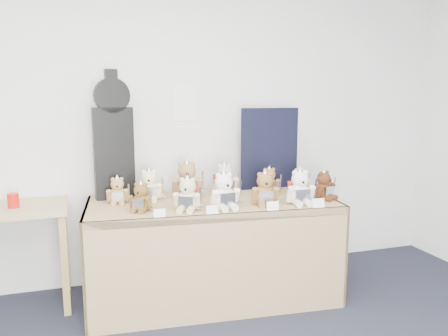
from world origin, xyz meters
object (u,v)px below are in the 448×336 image
object	(u,v)px
teddy_front_right	(265,190)
teddy_back_centre_right	(225,181)
teddy_front_left	(187,196)
teddy_back_far_left	(118,191)
guitar_case	(113,137)
teddy_front_far_left	(141,198)
red_cup	(13,200)
teddy_back_left	(149,186)
teddy_back_end	(299,181)
display_table	(215,225)
teddy_front_far_right	(300,189)
teddy_back_right	(269,182)
teddy_front_end	(324,186)
teddy_front_centre	(224,192)
teddy_back_centre_left	(187,181)

from	to	relation	value
teddy_front_right	teddy_back_centre_right	distance (m)	0.45
teddy_front_left	teddy_back_far_left	xyz separation A→B (m)	(-0.46, 0.37, -0.02)
guitar_case	teddy_front_far_left	bearing A→B (deg)	-79.21
red_cup	teddy_back_left	bearing A→B (deg)	-4.00
teddy_back_end	teddy_front_far_left	bearing A→B (deg)	167.77
guitar_case	teddy_front_far_left	distance (m)	0.64
display_table	teddy_front_far_right	size ratio (longest dim) A/B	6.63
teddy_back_right	teddy_front_right	bearing A→B (deg)	-110.23
guitar_case	teddy_front_end	size ratio (longest dim) A/B	3.88
teddy_back_far_left	display_table	bearing A→B (deg)	-12.20
teddy_front_far_left	teddy_front_right	world-z (taller)	teddy_front_right
display_table	teddy_back_end	bearing A→B (deg)	15.24
teddy_back_left	teddy_back_end	distance (m)	1.26
teddy_front_centre	teddy_back_right	world-z (taller)	teddy_front_centre
guitar_case	teddy_back_end	bearing A→B (deg)	-16.29
teddy_front_centre	teddy_back_centre_right	world-z (taller)	teddy_front_centre
teddy_front_end	red_cup	bearing A→B (deg)	146.37
teddy_front_far_right	teddy_back_far_left	bearing A→B (deg)	168.48
teddy_front_centre	teddy_back_left	world-z (taller)	teddy_front_centre
red_cup	teddy_back_centre_right	world-z (taller)	teddy_back_centre_right
teddy_front_left	teddy_front_centre	xyz separation A→B (m)	(0.27, -0.02, 0.01)
guitar_case	red_cup	world-z (taller)	guitar_case
display_table	teddy_back_right	world-z (taller)	teddy_back_right
red_cup	teddy_front_end	world-z (taller)	teddy_front_end
teddy_back_far_left	teddy_front_far_left	bearing A→B (deg)	-58.47
red_cup	teddy_front_far_right	distance (m)	2.14
teddy_front_end	teddy_back_left	size ratio (longest dim) A/B	0.94
teddy_front_right	teddy_front_far_left	bearing A→B (deg)	-173.97
red_cup	teddy_front_centre	size ratio (longest dim) A/B	0.35
teddy_front_far_right	teddy_back_centre_left	distance (m)	0.90
red_cup	teddy_front_right	bearing A→B (deg)	-14.87
teddy_back_end	teddy_back_far_left	distance (m)	1.51
teddy_front_centre	display_table	bearing A→B (deg)	91.70
teddy_front_centre	teddy_back_right	size ratio (longest dim) A/B	1.22
teddy_front_right	teddy_back_centre_left	size ratio (longest dim) A/B	0.86
teddy_back_end	teddy_back_far_left	world-z (taller)	teddy_back_end
teddy_front_left	teddy_back_left	world-z (taller)	teddy_back_left
teddy_front_left	display_table	bearing A→B (deg)	55.46
display_table	teddy_back_end	world-z (taller)	teddy_back_end
teddy_front_left	teddy_front_centre	bearing A→B (deg)	19.85
display_table	teddy_front_end	size ratio (longest dim) A/B	7.59
display_table	teddy_front_far_left	size ratio (longest dim) A/B	8.37
display_table	teddy_front_end	world-z (taller)	teddy_front_end
teddy_back_centre_right	teddy_back_far_left	world-z (taller)	teddy_back_centre_right
teddy_front_left	teddy_front_centre	distance (m)	0.27
red_cup	teddy_front_far_right	world-z (taller)	teddy_front_far_right
teddy_front_end	teddy_back_centre_right	world-z (taller)	teddy_back_centre_right
guitar_case	teddy_front_right	world-z (taller)	guitar_case
teddy_front_far_right	teddy_back_left	distance (m)	1.17
teddy_back_centre_right	red_cup	bearing A→B (deg)	170.47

